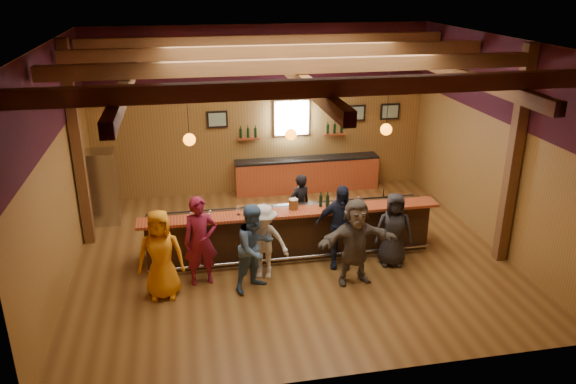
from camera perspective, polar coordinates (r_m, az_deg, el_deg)
name	(u,v)px	position (r m, az deg, el deg)	size (l,w,h in m)	color
room	(290,108)	(11.17, 0.24, 8.49)	(9.04, 9.00, 4.52)	brown
bar_counter	(290,230)	(12.14, 0.21, -3.89)	(6.30, 1.07, 1.11)	black
back_bar_cabinet	(307,174)	(15.62, 1.95, 1.80)	(4.00, 0.52, 0.95)	#9A381C
window	(292,118)	(15.30, 0.36, 7.55)	(0.95, 0.09, 0.95)	silver
framed_pictures	(323,115)	(15.47, 3.55, 7.85)	(5.35, 0.05, 0.45)	black
wine_shelves	(292,134)	(15.34, 0.40, 5.94)	(3.00, 0.18, 0.30)	#9A381C
pendant_lights	(291,134)	(11.24, 0.29, 5.91)	(4.24, 0.24, 1.37)	black
stainless_fridge	(103,187)	(14.21, -18.30, 0.49)	(0.70, 0.70, 1.80)	silver
customer_orange	(161,254)	(10.64, -12.80, -6.21)	(0.85, 0.55, 1.74)	orange
customer_redvest	(201,241)	(10.94, -8.88, -4.95)	(0.66, 0.43, 1.80)	maroon
customer_denim	(255,248)	(10.65, -3.39, -5.67)	(0.84, 0.66, 1.73)	#47688F
customer_white	(263,242)	(11.07, -2.51, -5.06)	(1.01, 0.58, 1.56)	silver
customer_navy	(340,227)	(11.46, 5.35, -3.53)	(1.05, 0.44, 1.79)	#1A1F34
customer_brown	(355,242)	(10.93, 6.85, -5.03)	(1.62, 0.52, 1.74)	#61584E
customer_dark	(394,229)	(11.75, 10.68, -3.76)	(0.77, 0.50, 1.57)	#252427
bartender	(300,206)	(12.80, 1.21, -1.39)	(0.55, 0.36, 1.51)	black
ice_bucket	(293,204)	(11.67, 0.56, -1.23)	(0.20, 0.20, 0.22)	brown
bottle_a	(328,201)	(11.77, 4.04, -0.93)	(0.08, 0.08, 0.35)	black
bottle_b	(321,201)	(11.80, 3.35, -0.91)	(0.07, 0.07, 0.32)	black
glass_a	(164,214)	(11.41, -12.48, -2.16)	(0.08, 0.08, 0.19)	silver
glass_b	(193,212)	(11.36, -9.67, -2.02)	(0.09, 0.09, 0.20)	silver
glass_c	(210,213)	(11.35, -7.94, -2.09)	(0.07, 0.07, 0.16)	silver
glass_d	(239,208)	(11.41, -5.05, -1.66)	(0.09, 0.09, 0.20)	silver
glass_e	(264,205)	(11.54, -2.46, -1.35)	(0.09, 0.09, 0.20)	silver
glass_f	(331,204)	(11.66, 4.42, -1.22)	(0.08, 0.08, 0.18)	silver
glass_g	(359,198)	(12.00, 7.21, -0.65)	(0.08, 0.08, 0.18)	silver
glass_h	(392,198)	(12.12, 10.56, -0.61)	(0.08, 0.08, 0.18)	silver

